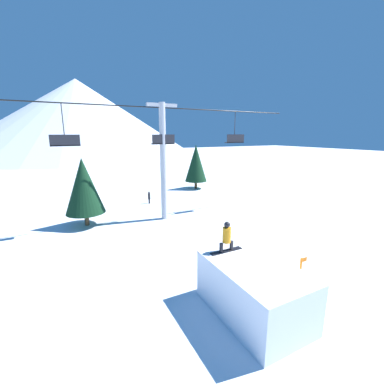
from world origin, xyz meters
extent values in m
plane|color=white|center=(0.00, 0.00, 0.00)|extent=(220.00, 220.00, 0.00)
cone|color=silver|center=(0.00, 87.16, 11.86)|extent=(74.20, 74.20, 23.73)
cube|color=white|center=(-0.92, 0.36, 1.00)|extent=(2.61, 4.18, 2.00)
cube|color=silver|center=(-0.92, 2.40, 1.97)|extent=(2.61, 0.10, 0.06)
cube|color=black|center=(-1.16, 1.87, 2.02)|extent=(1.47, 0.26, 0.03)
cylinder|color=black|center=(-1.42, 1.87, 2.22)|extent=(0.16, 0.16, 0.37)
cylinder|color=black|center=(-0.90, 1.87, 2.22)|extent=(0.16, 0.16, 0.37)
cylinder|color=orange|center=(-1.16, 1.87, 2.73)|extent=(0.35, 0.35, 0.65)
sphere|color=black|center=(-1.16, 1.87, 3.18)|extent=(0.25, 0.25, 0.25)
cylinder|color=#B2B2B7|center=(0.25, 12.61, 4.56)|extent=(0.49, 0.49, 9.12)
cube|color=#B2B2B7|center=(0.25, 12.61, 8.92)|extent=(2.40, 0.24, 0.24)
cylinder|color=black|center=(0.25, 12.61, 8.72)|extent=(23.93, 0.08, 0.08)
cylinder|color=#28282D|center=(-6.53, 12.61, 7.39)|extent=(0.06, 0.06, 2.66)
cube|color=#232328|center=(-6.53, 12.61, 6.06)|extent=(1.80, 0.44, 0.08)
cube|color=#232328|center=(-6.53, 12.43, 6.41)|extent=(1.80, 0.08, 0.70)
cylinder|color=#28282D|center=(0.25, 12.61, 7.39)|extent=(0.06, 0.06, 2.66)
cube|color=#232328|center=(0.25, 12.61, 6.06)|extent=(1.80, 0.44, 0.08)
cube|color=#232328|center=(0.25, 12.43, 6.41)|extent=(1.80, 0.08, 0.70)
cylinder|color=#28282D|center=(7.03, 12.61, 7.39)|extent=(0.06, 0.06, 2.66)
cube|color=#232328|center=(7.03, 12.61, 6.06)|extent=(1.80, 0.44, 0.08)
cube|color=#232328|center=(7.03, 12.43, 6.41)|extent=(1.80, 0.08, 0.70)
cylinder|color=#4C3823|center=(-5.58, 13.86, 0.50)|extent=(0.33, 0.33, 0.99)
cone|color=black|center=(-5.58, 13.86, 3.06)|extent=(2.85, 2.85, 4.13)
cylinder|color=#4C3823|center=(8.20, 21.99, 0.47)|extent=(0.35, 0.35, 0.94)
cone|color=black|center=(8.20, 21.99, 3.22)|extent=(2.74, 2.74, 4.55)
cylinder|color=orange|center=(2.42, 0.97, 0.62)|extent=(0.10, 0.10, 1.25)
cube|color=orange|center=(2.60, 0.97, 1.13)|extent=(0.36, 0.02, 0.20)
cylinder|color=black|center=(0.60, 17.69, 0.23)|extent=(0.17, 0.17, 0.45)
cylinder|color=black|center=(0.60, 17.69, 0.75)|extent=(0.24, 0.24, 0.60)
sphere|color=#232328|center=(0.60, 17.69, 1.14)|extent=(0.18, 0.18, 0.18)
camera|label=1|loc=(-7.00, -6.29, 6.81)|focal=24.00mm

